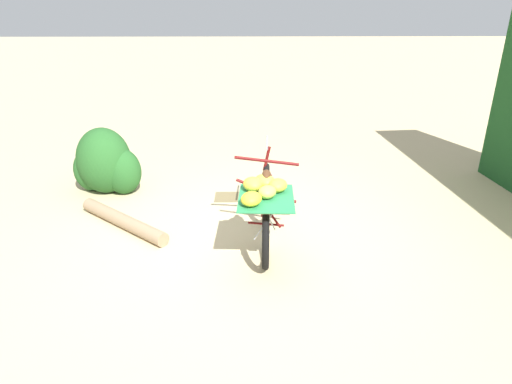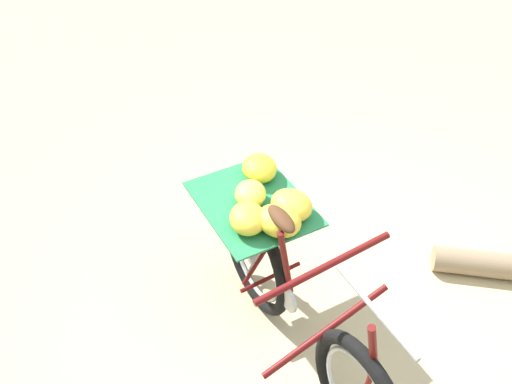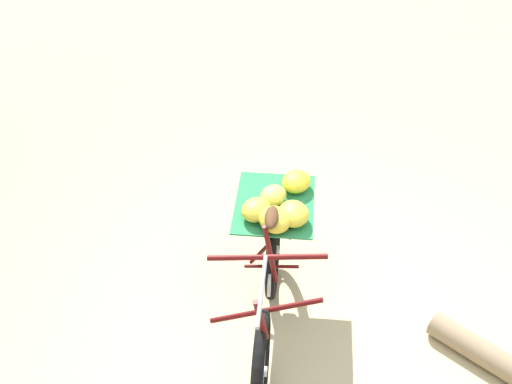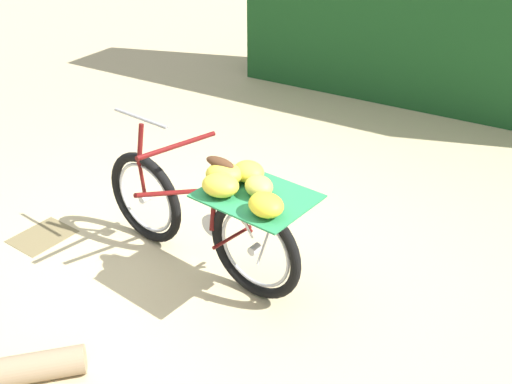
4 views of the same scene
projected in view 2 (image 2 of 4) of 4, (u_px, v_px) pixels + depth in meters
ground_plane at (324, 356)px, 3.31m from camera, size 60.00×60.00×0.00m
bicycle at (291, 285)px, 3.04m from camera, size 0.71×1.79×1.03m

